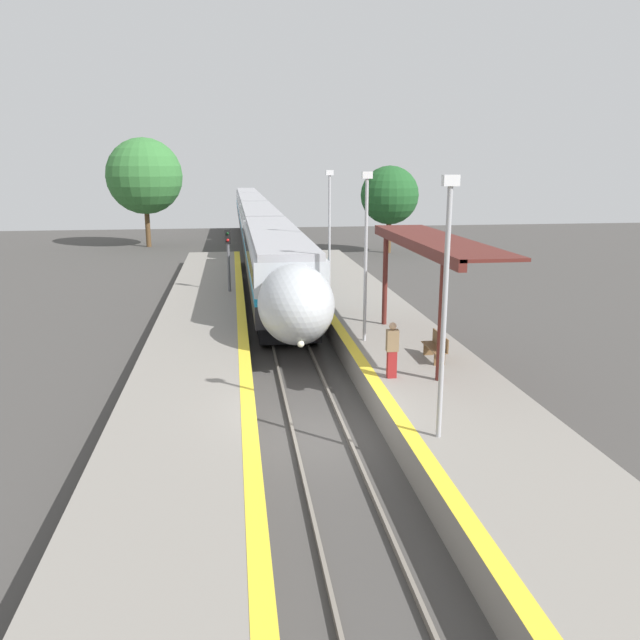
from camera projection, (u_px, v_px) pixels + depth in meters
name	position (u px, v px, depth m)	size (l,w,h in m)	color
ground_plane	(320.00, 438.00, 16.85)	(120.00, 120.00, 0.00)	#423F3D
rail_left	(294.00, 437.00, 16.73)	(0.08, 90.00, 0.15)	slate
rail_right	(347.00, 434.00, 16.93)	(0.08, 90.00, 0.15)	slate
train	(256.00, 220.00, 58.31)	(2.90, 78.64, 3.94)	black
platform_right	(457.00, 416.00, 17.25)	(4.21, 64.00, 0.89)	gray
platform_left	(185.00, 431.00, 16.26)	(3.75, 64.00, 0.89)	gray
platform_bench	(437.00, 346.00, 20.66)	(0.44, 1.53, 0.89)	brown
person_waiting	(392.00, 349.00, 18.82)	(0.36, 0.23, 1.74)	maroon
railway_signal	(229.00, 260.00, 31.79)	(0.28, 0.28, 4.05)	#59595E
lamppost_near	(445.00, 295.00, 14.05)	(0.36, 0.20, 6.10)	#9E9EA3
lamppost_mid	(366.00, 248.00, 22.28)	(0.36, 0.20, 6.10)	#9E9EA3
lamppost_far	(329.00, 226.00, 30.51)	(0.36, 0.20, 6.10)	#9E9EA3
station_canopy	(427.00, 246.00, 21.36)	(2.02, 9.95, 3.89)	#511E19
background_tree_left	(144.00, 176.00, 55.48)	(6.69, 6.69, 9.65)	brown
background_tree_right	(390.00, 195.00, 51.89)	(4.83, 4.83, 7.23)	brown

